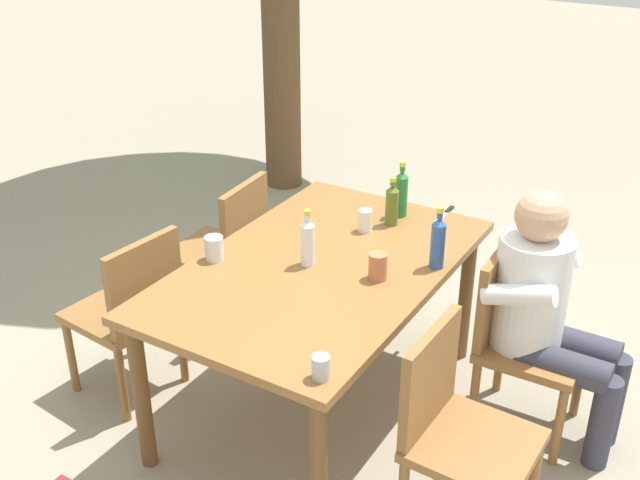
{
  "coord_description": "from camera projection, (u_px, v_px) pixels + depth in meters",
  "views": [
    {
      "loc": [
        -2.53,
        -1.53,
        2.4
      ],
      "look_at": [
        0.0,
        0.0,
        0.9
      ],
      "focal_mm": 42.75,
      "sensor_mm": 36.0,
      "label": 1
    }
  ],
  "objects": [
    {
      "name": "bottle_olive",
      "position": [
        392.0,
        204.0,
        3.68
      ],
      "size": [
        0.06,
        0.06,
        0.25
      ],
      "color": "#566623",
      "rests_on": "dining_table"
    },
    {
      "name": "cup_glass",
      "position": [
        214.0,
        248.0,
        3.38
      ],
      "size": [
        0.08,
        0.08,
        0.11
      ],
      "primitive_type": "cylinder",
      "color": "silver",
      "rests_on": "dining_table"
    },
    {
      "name": "chair_near_right",
      "position": [
        518.0,
        332.0,
        3.4
      ],
      "size": [
        0.45,
        0.45,
        0.87
      ],
      "color": "olive",
      "rests_on": "ground_plane"
    },
    {
      "name": "cup_terracotta",
      "position": [
        378.0,
        266.0,
        3.23
      ],
      "size": [
        0.08,
        0.08,
        0.12
      ],
      "primitive_type": "cylinder",
      "color": "#BC6B47",
      "rests_on": "dining_table"
    },
    {
      "name": "chair_far_left",
      "position": [
        132.0,
        307.0,
        3.59
      ],
      "size": [
        0.48,
        0.48,
        0.87
      ],
      "color": "olive",
      "rests_on": "ground_plane"
    },
    {
      "name": "ground_plane",
      "position": [
        320.0,
        403.0,
        3.72
      ],
      "size": [
        24.0,
        24.0,
        0.0
      ],
      "primitive_type": "plane",
      "color": "gray"
    },
    {
      "name": "bottle_clear",
      "position": [
        308.0,
        241.0,
        3.31
      ],
      "size": [
        0.06,
        0.06,
        0.26
      ],
      "color": "white",
      "rests_on": "dining_table"
    },
    {
      "name": "person_in_white_shirt",
      "position": [
        547.0,
        307.0,
        3.28
      ],
      "size": [
        0.47,
        0.61,
        1.18
      ],
      "color": "white",
      "rests_on": "ground_plane"
    },
    {
      "name": "cup_white",
      "position": [
        365.0,
        220.0,
        3.64
      ],
      "size": [
        0.07,
        0.07,
        0.11
      ],
      "primitive_type": "cylinder",
      "color": "white",
      "rests_on": "dining_table"
    },
    {
      "name": "dining_table",
      "position": [
        320.0,
        282.0,
        3.41
      ],
      "size": [
        1.62,
        1.03,
        0.78
      ],
      "color": "olive",
      "rests_on": "ground_plane"
    },
    {
      "name": "chair_near_left",
      "position": [
        456.0,
        425.0,
        2.85
      ],
      "size": [
        0.45,
        0.45,
        0.87
      ],
      "color": "olive",
      "rests_on": "ground_plane"
    },
    {
      "name": "table_knife",
      "position": [
        445.0,
        214.0,
        3.82
      ],
      "size": [
        0.24,
        0.02,
        0.01
      ],
      "color": "silver",
      "rests_on": "dining_table"
    },
    {
      "name": "bottle_blue",
      "position": [
        438.0,
        242.0,
        3.29
      ],
      "size": [
        0.06,
        0.06,
        0.29
      ],
      "color": "#2D56A3",
      "rests_on": "dining_table"
    },
    {
      "name": "bottle_green",
      "position": [
        401.0,
        193.0,
        3.77
      ],
      "size": [
        0.06,
        0.06,
        0.29
      ],
      "color": "#287A38",
      "rests_on": "dining_table"
    },
    {
      "name": "chair_far_right",
      "position": [
        228.0,
        245.0,
        4.16
      ],
      "size": [
        0.47,
        0.47,
        0.87
      ],
      "color": "olive",
      "rests_on": "ground_plane"
    },
    {
      "name": "cup_steel",
      "position": [
        321.0,
        367.0,
        2.62
      ],
      "size": [
        0.07,
        0.07,
        0.09
      ],
      "primitive_type": "cylinder",
      "color": "#B2B7BC",
      "rests_on": "dining_table"
    }
  ]
}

